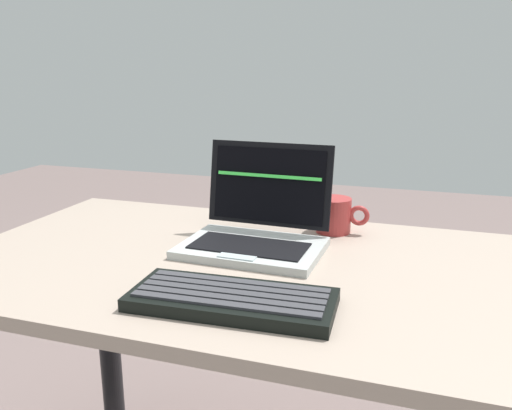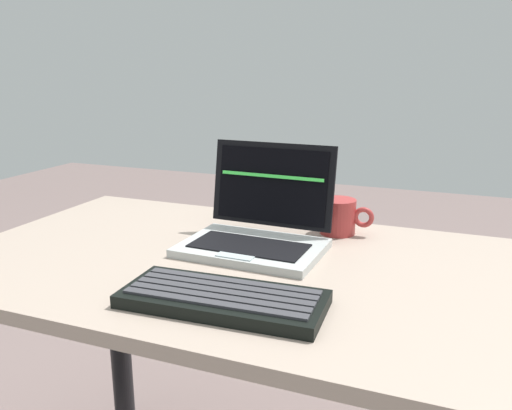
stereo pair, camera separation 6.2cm
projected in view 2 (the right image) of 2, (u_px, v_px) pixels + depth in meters
The scene contains 4 objects.
desk at pixel (274, 324), 1.05m from camera, with size 1.33×0.69×0.73m.
laptop_front at pixel (258, 228), 1.11m from camera, with size 0.30×0.24×0.21m.
external_keyboard at pixel (223, 298), 0.84m from camera, with size 0.34×0.15×0.03m.
coffee_mug at pixel (339, 216), 1.20m from camera, with size 0.12×0.08×0.08m.
Camera 2 is at (0.32, -0.90, 1.10)m, focal length 36.37 mm.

